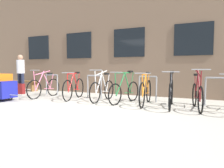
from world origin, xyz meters
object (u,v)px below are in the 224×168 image
Objects in this scene: bicycle_red at (74,88)px; wooden_bench at (24,83)px; bicycle_orange at (146,92)px; person_by_bench at (21,71)px; bicycle_pink at (44,87)px; bike_trailer at (0,87)px; bicycle_maroon at (197,95)px; bicycle_black at (171,93)px; backpack at (21,89)px; bicycle_green at (125,91)px; bicycle_white at (102,90)px.

bicycle_red is 1.01× the size of wooden_bench.
bicycle_orange is 1.09× the size of person_by_bench.
bike_trailer is at bearing -123.15° from bicycle_pink.
wooden_bench is (-7.89, 1.34, -0.02)m from bicycle_maroon.
bicycle_orange is (3.90, 0.07, 0.01)m from bicycle_pink.
bicycle_black is 5.58m from bike_trailer.
wooden_bench reaches higher than backpack.
bike_trailer is 0.86× the size of wooden_bench.
bicycle_pink reaches higher than bike_trailer.
bicycle_red is 0.94× the size of bicycle_black.
bicycle_orange is (-1.43, 0.08, 0.01)m from bicycle_maroon.
bicycle_red is 1.92m from bicycle_green.
bike_trailer is (-5.44, -1.21, 0.07)m from bicycle_black.
wooden_bench is (-1.76, 2.55, -0.11)m from bike_trailer.
bicycle_pink is at bearing -175.42° from bicycle_red.
bicycle_white is at bearing 177.02° from bicycle_maroon.
bicycle_orange reaches higher than wooden_bench.
bicycle_white reaches higher than bicycle_black.
bicycle_black reaches higher than bicycle_red.
bicycle_maroon is at bearing -3.45° from person_by_bench.
bicycle_white is (2.40, 0.14, -0.00)m from bicycle_pink.
backpack is at bearing 177.27° from bicycle_orange.
bicycle_pink is at bearing 179.89° from bicycle_maroon.
bicycle_green reaches higher than backpack.
bicycle_maroon is 8.00m from wooden_bench.
bicycle_maroon is 0.99× the size of wooden_bench.
backpack is at bearing -46.68° from wooden_bench.
bicycle_maroon is at bearing -14.35° from backpack.
bicycle_red is at bearing -16.08° from backpack.
person_by_bench reaches higher than bicycle_green.
bicycle_maroon is at bearing -2.98° from bicycle_white.
person_by_bench is at bearing 176.71° from bicycle_green.
bicycle_pink is 1.66m from backpack.
bicycle_white is 1.01× the size of person_by_bench.
bicycle_orange is at bearing -2.75° from bicycle_white.
person_by_bench is at bearing 176.24° from bicycle_black.
bicycle_red reaches higher than backpack.
bicycle_white is at bearing -14.24° from backpack.
bicycle_orange is 4.15× the size of backpack.
bicycle_green is 0.70m from bicycle_orange.
bike_trailer is 0.87× the size of person_by_bench.
backpack is at bearing 177.60° from bicycle_green.
person_by_bench is (-1.69, 0.41, 0.58)m from bicycle_pink.
bicycle_red is 1.02× the size of bicycle_green.
bicycle_orange is 1.00× the size of bicycle_black.
bicycle_maroon is 0.91× the size of bicycle_orange.
bicycle_black is (1.45, -0.14, 0.03)m from bicycle_green.
bicycle_red is 4.02m from wooden_bench.
bike_trailer is (-4.69, -1.29, 0.08)m from bicycle_orange.
bicycle_green is 1.00× the size of bicycle_white.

